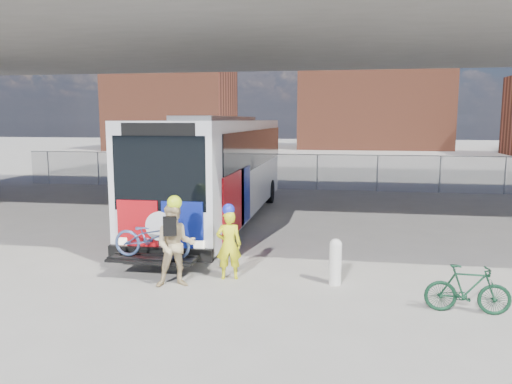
% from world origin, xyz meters
% --- Properties ---
extents(ground, '(160.00, 160.00, 0.00)m').
position_xyz_m(ground, '(0.00, 0.00, 0.00)').
color(ground, '#9E9991').
rests_on(ground, ground).
extents(bus, '(2.67, 12.92, 3.69)m').
position_xyz_m(bus, '(-2.00, 3.46, 2.11)').
color(bus, silver).
rests_on(bus, ground).
extents(overpass, '(40.00, 16.00, 7.95)m').
position_xyz_m(overpass, '(0.00, 4.00, 6.54)').
color(overpass, '#605E59').
rests_on(overpass, ground).
extents(chainlink_fence, '(30.00, 0.06, 30.00)m').
position_xyz_m(chainlink_fence, '(0.00, 12.00, 1.42)').
color(chainlink_fence, gray).
rests_on(chainlink_fence, ground).
extents(brick_buildings, '(54.00, 22.00, 12.00)m').
position_xyz_m(brick_buildings, '(1.23, 48.23, 5.42)').
color(brick_buildings, brown).
rests_on(brick_buildings, ground).
extents(smokestack, '(2.20, 2.20, 25.00)m').
position_xyz_m(smokestack, '(14.00, 55.00, 12.50)').
color(smokestack, brown).
rests_on(smokestack, ground).
extents(bollard, '(0.27, 0.27, 1.03)m').
position_xyz_m(bollard, '(2.09, -2.85, 0.55)').
color(bollard, silver).
rests_on(bollard, ground).
extents(cyclist_hivis, '(0.65, 0.52, 1.73)m').
position_xyz_m(cyclist_hivis, '(-0.28, -2.85, 0.83)').
color(cyclist_hivis, '#F3F419').
rests_on(cyclist_hivis, ground).
extents(cyclist_tan, '(1.05, 0.93, 2.00)m').
position_xyz_m(cyclist_tan, '(-1.30, -3.56, 0.94)').
color(cyclist_tan, '#D2B987').
rests_on(cyclist_tan, ground).
extents(bike_parked, '(1.56, 0.51, 0.92)m').
position_xyz_m(bike_parked, '(4.53, -4.11, 0.46)').
color(bike_parked, '#123823').
rests_on(bike_parked, ground).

